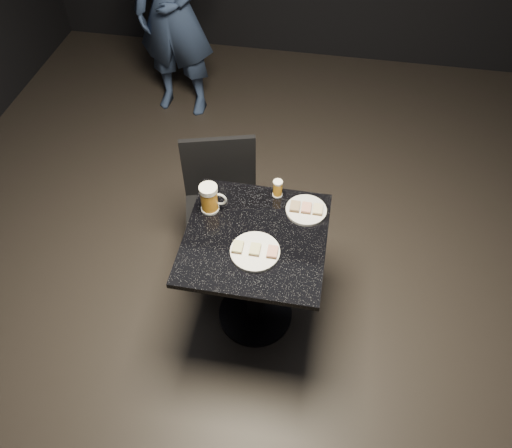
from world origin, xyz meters
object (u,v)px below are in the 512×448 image
object	(u,v)px
beer_mug	(210,198)
chair	(222,203)
patron	(173,11)
plate_large	(255,251)
plate_small	(306,210)
table	(255,265)
beer_tumbler	(278,188)

from	to	relation	value
beer_mug	chair	xyz separation A→B (m)	(-0.02, 0.28, -0.33)
patron	beer_mug	size ratio (longest dim) A/B	10.75
plate_large	beer_mug	xyz separation A→B (m)	(-0.28, 0.24, 0.07)
plate_small	beer_mug	world-z (taller)	beer_mug
chair	table	bearing A→B (deg)	-56.40
patron	table	size ratio (longest dim) A/B	2.27
beer_mug	beer_tumbler	bearing A→B (deg)	26.30
beer_mug	table	bearing A→B (deg)	-28.37
plate_large	patron	distance (m)	2.29
plate_small	patron	xyz separation A→B (m)	(-1.20, 1.75, 0.09)
table	plate_small	bearing A→B (deg)	42.94
patron	beer_tumbler	bearing A→B (deg)	-53.95
plate_small	chair	world-z (taller)	chair
beer_mug	beer_tumbler	world-z (taller)	beer_mug
table	beer_tumbler	distance (m)	0.42
plate_small	beer_mug	xyz separation A→B (m)	(-0.49, -0.07, 0.07)
patron	plate_small	bearing A→B (deg)	-51.51
plate_large	plate_small	size ratio (longest dim) A/B	1.14
plate_large	chair	world-z (taller)	chair
plate_small	beer_tumbler	size ratio (longest dim) A/B	2.14
beer_tumbler	chair	world-z (taller)	chair
plate_small	table	bearing A→B (deg)	-137.06
plate_large	beer_mug	bearing A→B (deg)	139.15
table	beer_tumbler	bearing A→B (deg)	77.79
plate_large	plate_small	xyz separation A→B (m)	(0.21, 0.31, 0.00)
plate_small	patron	size ratio (longest dim) A/B	0.12
patron	chair	bearing A→B (deg)	-61.65
plate_large	table	xyz separation A→B (m)	(-0.02, 0.10, -0.25)
beer_tumbler	chair	distance (m)	0.47
plate_large	beer_mug	world-z (taller)	beer_mug
plate_large	table	distance (m)	0.27
plate_small	beer_tumbler	bearing A→B (deg)	151.44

